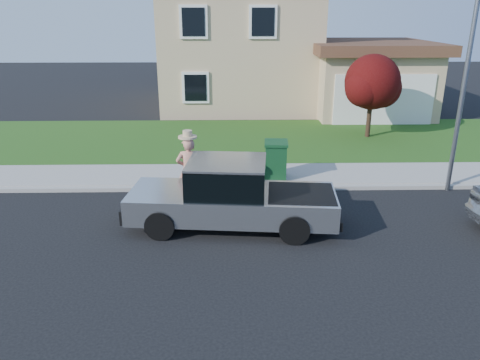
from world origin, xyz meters
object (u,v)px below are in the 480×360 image
pickup_truck (231,197)px  trash_bin (276,160)px  street_lamp (466,83)px  woman (189,169)px  ornamental_tree (373,85)px

pickup_truck → trash_bin: 3.46m
pickup_truck → trash_bin: size_ratio=4.57×
street_lamp → woman: bearing=165.5°
ornamental_tree → street_lamp: size_ratio=0.60×
woman → trash_bin: 3.04m
pickup_truck → street_lamp: size_ratio=0.95×
pickup_truck → street_lamp: bearing=24.6°
woman → trash_bin: size_ratio=1.79×
pickup_truck → ornamental_tree: (5.79, 8.37, 1.47)m
pickup_truck → woman: (-1.16, 1.53, 0.19)m
trash_bin → street_lamp: street_lamp is taller
woman → ornamental_tree: ornamental_tree is taller
pickup_truck → street_lamp: 7.33m
woman → ornamental_tree: (6.95, 6.83, 1.28)m
pickup_truck → trash_bin: (1.39, 3.17, -0.05)m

